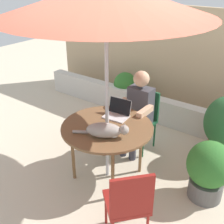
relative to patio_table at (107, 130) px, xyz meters
The scene contains 11 objects.
ground_plane 0.69m from the patio_table, ahead, with size 14.00×14.00×0.00m, color beige.
fence_back 2.37m from the patio_table, 90.00° to the left, with size 5.89×0.08×1.90m, color tan.
planter_wall_low 1.76m from the patio_table, 90.00° to the left, with size 5.30×0.20×0.45m, color beige.
patio_table is the anchor object (origin of this frame).
chair_occupied 0.88m from the patio_table, 90.00° to the left, with size 0.40×0.40×0.89m.
chair_empty 1.05m from the patio_table, 41.94° to the right, with size 0.56×0.56×0.89m.
person_seated 0.71m from the patio_table, 90.00° to the left, with size 0.48×0.48×1.23m.
laptop 0.32m from the patio_table, 99.09° to the left, with size 0.32×0.28×0.21m.
cat 0.28m from the patio_table, 55.54° to the right, with size 0.60×0.36×0.17m.
potted_plant_by_chair 1.27m from the patio_table, 17.34° to the left, with size 0.52×0.52×0.75m.
potted_plant_corner 2.13m from the patio_table, 117.72° to the left, with size 0.43×0.43×0.69m.
Camera 1 is at (1.80, -2.37, 2.47)m, focal length 45.43 mm.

